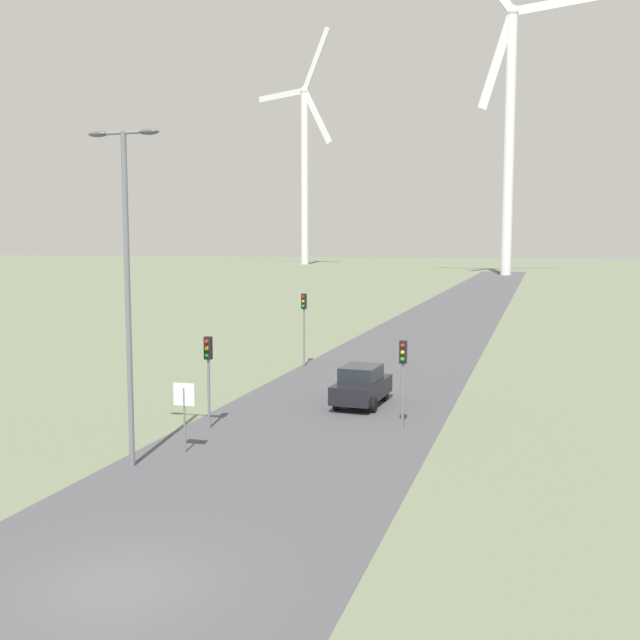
# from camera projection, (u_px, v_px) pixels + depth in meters

# --- Properties ---
(ground_plane) EXTENTS (600.00, 600.00, 0.00)m
(ground_plane) POSITION_uv_depth(u_px,v_px,m) (118.00, 585.00, 16.25)
(ground_plane) COLOR #667056
(road_surface) EXTENTS (10.00, 240.00, 0.01)m
(road_surface) POSITION_uv_depth(u_px,v_px,m) (432.00, 330.00, 62.00)
(road_surface) COLOR #47474C
(road_surface) RESTS_ON ground
(streetlamp) EXTENTS (2.52, 0.32, 10.93)m
(streetlamp) POSITION_uv_depth(u_px,v_px,m) (127.00, 264.00, 24.09)
(streetlamp) COLOR slate
(streetlamp) RESTS_ON ground
(stop_sign_near) EXTENTS (0.81, 0.07, 2.49)m
(stop_sign_near) POSITION_uv_depth(u_px,v_px,m) (184.00, 404.00, 26.19)
(stop_sign_near) COLOR slate
(stop_sign_near) RESTS_ON ground
(traffic_light_post_near_left) EXTENTS (0.28, 0.33, 3.67)m
(traffic_light_post_near_left) POSITION_uv_depth(u_px,v_px,m) (208.00, 361.00, 29.49)
(traffic_light_post_near_left) COLOR slate
(traffic_light_post_near_left) RESTS_ON ground
(traffic_light_post_near_right) EXTENTS (0.28, 0.33, 3.53)m
(traffic_light_post_near_right) POSITION_uv_depth(u_px,v_px,m) (403.00, 364.00, 29.40)
(traffic_light_post_near_right) COLOR slate
(traffic_light_post_near_right) RESTS_ON ground
(traffic_light_post_mid_left) EXTENTS (0.28, 0.34, 4.32)m
(traffic_light_post_mid_left) POSITION_uv_depth(u_px,v_px,m) (304.00, 313.00, 44.04)
(traffic_light_post_mid_left) COLOR slate
(traffic_light_post_mid_left) RESTS_ON ground
(car_approaching) EXTENTS (2.05, 4.20, 1.83)m
(car_approaching) POSITION_uv_depth(u_px,v_px,m) (362.00, 385.00, 33.79)
(car_approaching) COLOR black
(car_approaching) RESTS_ON ground
(wind_turbine_far_left) EXTENTS (27.35, 12.55, 69.28)m
(wind_turbine_far_left) POSITION_uv_depth(u_px,v_px,m) (305.00, 160.00, 227.10)
(wind_turbine_far_left) COLOR silver
(wind_turbine_far_left) RESTS_ON ground
(wind_turbine_left) EXTENTS (31.38, 16.23, 69.90)m
(wind_turbine_left) POSITION_uv_depth(u_px,v_px,m) (510.00, 117.00, 155.64)
(wind_turbine_left) COLOR silver
(wind_turbine_left) RESTS_ON ground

